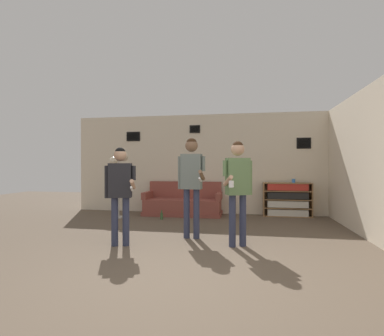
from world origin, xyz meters
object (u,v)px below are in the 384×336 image
(bottle_on_floor, at_px, (162,216))
(couch, at_px, (183,204))
(person_player_foreground_left, at_px, (120,186))
(person_player_foreground_center, at_px, (191,176))
(bookshelf, at_px, (287,200))
(person_watcher_holding_cup, at_px, (238,182))
(floor_lamp, at_px, (119,167))
(drinking_cup, at_px, (294,181))

(bottle_on_floor, bearing_deg, couch, 64.52)
(person_player_foreground_left, relative_size, person_player_foreground_center, 0.89)
(bookshelf, bearing_deg, couch, -175.74)
(person_watcher_holding_cup, bearing_deg, couch, 117.52)
(couch, distance_m, person_player_foreground_center, 2.70)
(person_watcher_holding_cup, bearing_deg, bookshelf, 69.07)
(floor_lamp, distance_m, bottle_on_floor, 1.63)
(person_watcher_holding_cup, height_order, drinking_cup, person_watcher_holding_cup)
(floor_lamp, height_order, person_watcher_holding_cup, person_watcher_holding_cup)
(person_player_foreground_center, bearing_deg, floor_lamp, 140.89)
(person_player_foreground_center, relative_size, drinking_cup, 18.76)
(floor_lamp, relative_size, bottle_on_floor, 7.22)
(bookshelf, relative_size, person_player_foreground_center, 0.67)
(bookshelf, relative_size, bottle_on_floor, 5.33)
(person_player_foreground_left, relative_size, person_watcher_holding_cup, 0.94)
(couch, height_order, drinking_cup, drinking_cup)
(bottle_on_floor, bearing_deg, floor_lamp, 177.32)
(couch, height_order, person_player_foreground_left, person_player_foreground_left)
(couch, relative_size, drinking_cup, 21.25)
(couch, bearing_deg, person_player_foreground_center, -74.85)
(floor_lamp, xyz_separation_m, person_player_foreground_center, (2.16, -1.75, -0.15))
(couch, bearing_deg, bookshelf, 4.26)
(person_watcher_holding_cup, bearing_deg, person_player_foreground_center, 154.17)
(person_watcher_holding_cup, bearing_deg, drinking_cup, 66.57)
(bookshelf, relative_size, person_watcher_holding_cup, 0.71)
(bookshelf, bearing_deg, floor_lamp, -167.56)
(bookshelf, distance_m, bottle_on_floor, 3.21)
(couch, height_order, floor_lamp, floor_lamp)
(bookshelf, xyz_separation_m, drinking_cup, (0.16, -0.00, 0.48))
(floor_lamp, xyz_separation_m, person_player_foreground_left, (1.11, -2.45, -0.30))
(person_watcher_holding_cup, relative_size, drinking_cup, 17.70)
(floor_lamp, bearing_deg, drinking_cup, 11.99)
(person_watcher_holding_cup, bearing_deg, floor_lamp, 144.18)
(person_watcher_holding_cup, bearing_deg, person_player_foreground_left, -171.22)
(couch, distance_m, floor_lamp, 1.92)
(person_player_foreground_center, height_order, drinking_cup, person_player_foreground_center)
(bottle_on_floor, bearing_deg, bookshelf, 17.70)
(bookshelf, bearing_deg, person_player_foreground_left, -132.24)
(bottle_on_floor, relative_size, drinking_cup, 2.35)
(floor_lamp, height_order, person_player_foreground_center, person_player_foreground_center)
(person_player_foreground_left, relative_size, bottle_on_floor, 7.10)
(person_player_foreground_center, bearing_deg, bookshelf, 53.15)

